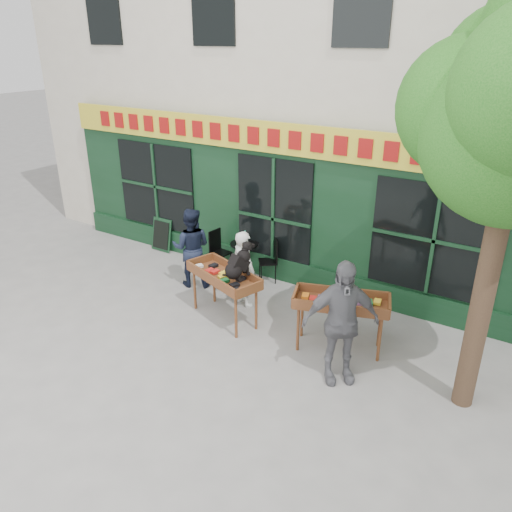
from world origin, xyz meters
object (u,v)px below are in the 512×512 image
object	(u,v)px
woman	(244,269)
man_right	(340,322)
dog	(238,260)
bistro_table	(244,253)
book_cart_center	(224,278)
man_left	(191,247)
book_cart_right	(341,305)

from	to	relation	value
woman	man_right	distance (m)	2.73
dog	woman	distance (m)	0.95
bistro_table	man_right	bearing A→B (deg)	-35.30
book_cart_center	bistro_table	world-z (taller)	book_cart_center
man_right	bistro_table	size ratio (longest dim) A/B	2.57
man_right	book_cart_center	bearing A→B (deg)	129.42
man_right	man_left	bearing A→B (deg)	122.56
book_cart_center	dog	size ratio (longest dim) A/B	2.70
woman	man_left	bearing A→B (deg)	13.40
woman	book_cart_right	xyz separation A→B (m)	(2.16, -0.43, 0.07)
woman	book_cart_right	bearing A→B (deg)	-172.04
book_cart_right	bistro_table	xyz separation A→B (m)	(-2.82, 1.46, -0.28)
book_cart_center	woman	xyz separation A→B (m)	(0.00, 0.65, -0.07)
man_right	bistro_table	world-z (taller)	man_right
book_cart_center	woman	bearing A→B (deg)	109.11
dog	man_left	xyz separation A→B (m)	(-1.72, 0.84, -0.46)
dog	woman	bearing A→B (deg)	135.68
bistro_table	man_left	distance (m)	1.18
book_cart_right	man_left	world-z (taller)	man_left
dog	man_right	bearing A→B (deg)	6.40
dog	bistro_table	distance (m)	2.15
bistro_table	man_left	xyz separation A→B (m)	(-0.70, -0.90, 0.29)
woman	book_cart_center	bearing A→B (deg)	109.11
man_left	book_cart_right	bearing A→B (deg)	143.22
book_cart_center	woman	size ratio (longest dim) A/B	1.08
book_cart_center	man_right	size ratio (longest dim) A/B	0.83
man_right	woman	bearing A→B (deg)	115.93
dog	woman	xyz separation A→B (m)	(-0.35, 0.70, -0.54)
book_cart_right	man_left	size ratio (longest dim) A/B	0.97
woman	man_left	distance (m)	1.38
book_cart_center	woman	distance (m)	0.65
woman	man_right	xyz separation A→B (m)	(2.46, -1.18, 0.22)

